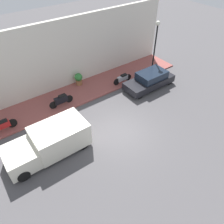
{
  "coord_description": "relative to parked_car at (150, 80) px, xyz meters",
  "views": [
    {
      "loc": [
        -7.74,
        6.34,
        10.32
      ],
      "look_at": [
        1.37,
        -0.33,
        0.6
      ],
      "focal_mm": 35.0,
      "sensor_mm": 36.0,
      "label": 1
    }
  ],
  "objects": [
    {
      "name": "sidewalk",
      "position": [
        2.62,
        5.18,
        -0.59
      ],
      "size": [
        2.89,
        18.87,
        0.11
      ],
      "color": "#934C47",
      "rests_on": "ground_plane"
    },
    {
      "name": "ground_plane",
      "position": [
        -2.75,
        5.18,
        -0.65
      ],
      "size": [
        60.0,
        60.0,
        0.0
      ],
      "primitive_type": "plane",
      "color": "#514F51"
    },
    {
      "name": "streetlamp",
      "position": [
        1.52,
        -1.75,
        2.62
      ],
      "size": [
        0.38,
        0.38,
        4.53
      ],
      "color": "black",
      "rests_on": "sidewalk"
    },
    {
      "name": "motorcycle_red",
      "position": [
        1.76,
        11.28,
        -0.11
      ],
      "size": [
        0.3,
        1.82,
        0.8
      ],
      "color": "#B21E1E",
      "rests_on": "sidewalk"
    },
    {
      "name": "scooter_silver",
      "position": [
        1.7,
        1.5,
        -0.14
      ],
      "size": [
        0.3,
        1.81,
        0.72
      ],
      "color": "#B7B7BF",
      "rests_on": "sidewalk"
    },
    {
      "name": "delivery_van",
      "position": [
        -1.63,
        9.54,
        0.23
      ],
      "size": [
        2.04,
        4.77,
        1.71
      ],
      "color": "silver",
      "rests_on": "ground_plane"
    },
    {
      "name": "potted_plant",
      "position": [
        3.62,
        4.63,
        0.01
      ],
      "size": [
        0.64,
        0.64,
        1.02
      ],
      "color": "brown",
      "rests_on": "sidewalk"
    },
    {
      "name": "building_facade",
      "position": [
        4.21,
        5.18,
        2.06
      ],
      "size": [
        0.3,
        18.87,
        5.42
      ],
      "color": "silver",
      "rests_on": "ground_plane"
    },
    {
      "name": "parked_car",
      "position": [
        0.0,
        0.0,
        0.0
      ],
      "size": [
        1.75,
        4.31,
        1.34
      ],
      "color": "black",
      "rests_on": "ground_plane"
    },
    {
      "name": "motorcycle_black",
      "position": [
        1.95,
        7.04,
        -0.09
      ],
      "size": [
        0.3,
        1.85,
        0.85
      ],
      "color": "black",
      "rests_on": "sidewalk"
    }
  ]
}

